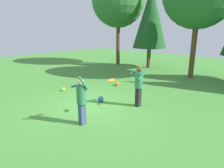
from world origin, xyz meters
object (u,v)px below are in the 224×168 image
object	(u,v)px
ball_yellow	(63,89)
tree_left	(151,17)
ball_blue	(101,99)
ball_orange	(117,84)
person_thrower	(82,98)
frisbee	(112,80)
tree_far_left	(118,0)
person_catcher	(139,83)

from	to	relation	value
ball_yellow	tree_left	distance (m)	9.95
ball_blue	ball_orange	distance (m)	2.89
person_thrower	ball_orange	distance (m)	5.26
person_thrower	ball_blue	bearing A→B (deg)	44.28
ball_yellow	frisbee	bearing A→B (deg)	-7.27
tree_left	tree_far_left	bearing A→B (deg)	-171.62
person_catcher	person_thrower	bearing A→B (deg)	-4.31
ball_yellow	person_thrower	bearing A→B (deg)	-23.98
frisbee	person_catcher	bearing A→B (deg)	85.93
person_thrower	ball_blue	distance (m)	2.46
ball_yellow	tree_far_left	size ratio (longest dim) A/B	0.02
person_thrower	ball_orange	bearing A→B (deg)	42.35
ball_blue	tree_far_left	xyz separation A→B (m)	(-6.37, 8.31, 5.64)
ball_orange	person_catcher	bearing A→B (deg)	-31.98
person_thrower	tree_left	distance (m)	12.06
tree_left	ball_yellow	bearing A→B (deg)	-87.05
frisbee	ball_blue	world-z (taller)	frisbee
person_thrower	person_catcher	bearing A→B (deg)	5.53
person_thrower	frisbee	bearing A→B (deg)	-0.00
frisbee	ball_yellow	bearing A→B (deg)	172.73
ball_blue	tree_left	size ratio (longest dim) A/B	0.04
tree_far_left	ball_orange	bearing A→B (deg)	-48.55
frisbee	ball_orange	bearing A→B (deg)	129.40
ball_yellow	person_catcher	bearing A→B (deg)	13.61
frisbee	tree_far_left	size ratio (longest dim) A/B	0.04
person_thrower	tree_left	size ratio (longest dim) A/B	0.27
person_catcher	ball_blue	xyz separation A→B (m)	(-1.57, -0.78, -0.93)
person_catcher	ball_yellow	world-z (taller)	person_catcher
ball_blue	tree_left	distance (m)	10.20
person_thrower	ball_yellow	xyz separation A→B (m)	(-3.89, 1.73, -0.89)
person_catcher	ball_blue	distance (m)	1.99
person_thrower	tree_far_left	world-z (taller)	tree_far_left
person_thrower	ball_blue	world-z (taller)	person_thrower
ball_blue	person_catcher	bearing A→B (deg)	26.33
frisbee	tree_left	world-z (taller)	tree_left
person_catcher	ball_orange	world-z (taller)	person_catcher
ball_blue	tree_far_left	bearing A→B (deg)	127.47
ball_orange	tree_left	distance (m)	7.68
frisbee	ball_orange	world-z (taller)	frisbee
person_catcher	tree_far_left	world-z (taller)	tree_far_left
ball_blue	ball_yellow	world-z (taller)	ball_blue
person_catcher	ball_orange	bearing A→B (deg)	-117.91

